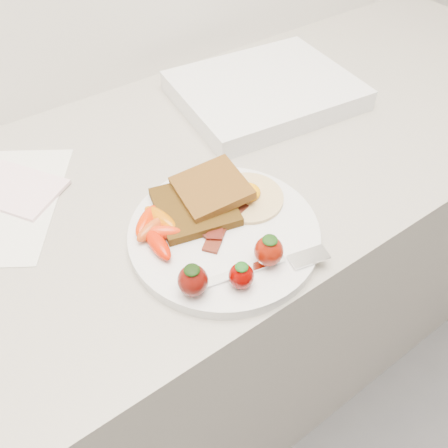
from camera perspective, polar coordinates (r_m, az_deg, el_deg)
counter at (r=1.07m, az=-6.43°, el=-12.85°), size 2.00×0.60×0.90m
plate at (r=0.62m, az=-0.00°, el=-1.19°), size 0.27×0.27×0.02m
toast_lower at (r=0.63m, az=-3.85°, el=2.28°), size 0.13×0.13×0.01m
toast_upper at (r=0.64m, az=-1.65°, el=4.74°), size 0.11×0.11×0.02m
fried_egg at (r=0.65m, az=3.11°, el=3.69°), size 0.12×0.12×0.02m
bacon_strips at (r=0.62m, az=-0.54°, el=0.28°), size 0.10×0.09×0.01m
baby_carrots at (r=0.61m, az=-8.91°, el=-0.60°), size 0.07×0.11×0.02m
strawberries at (r=0.54m, az=1.34°, el=-5.67°), size 0.14×0.06×0.05m
fork at (r=0.57m, az=6.24°, el=-5.35°), size 0.18×0.07×0.00m
notepad at (r=0.76m, az=-25.49°, el=4.15°), size 0.16×0.17×0.01m
appliance at (r=0.90m, az=5.34°, el=16.96°), size 0.36×0.30×0.04m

